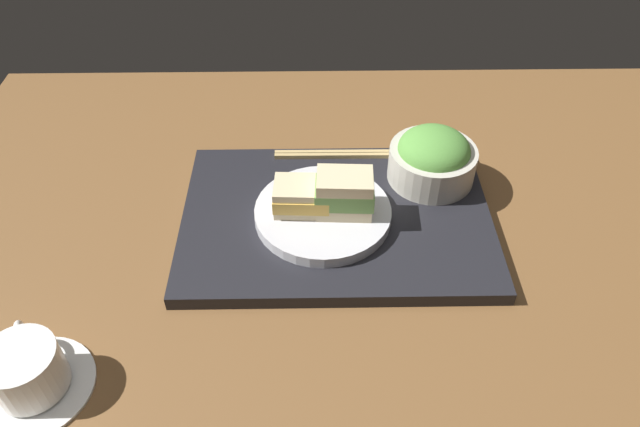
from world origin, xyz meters
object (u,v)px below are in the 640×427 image
Objects in this scene: sandwich_plate at (323,213)px; sandwich_far at (302,197)px; chopsticks_pair at (345,154)px; sandwich_near at (344,193)px; salad_bowl at (433,158)px; coffee_cup at (27,372)px.

sandwich_plate is 2.43× the size of sandwich_far.
chopsticks_pair is (-3.93, -14.49, -0.51)cm from sandwich_plate.
sandwich_near reaches higher than sandwich_far.
sandwich_near is 16.62cm from salad_bowl.
coffee_cup is at bearing 34.70° from sandwich_near.
sandwich_far reaches higher than coffee_cup.
salad_bowl reaches higher than sandwich_near.
sandwich_near is at bearing 33.25° from salad_bowl.
coffee_cup is (37.58, 40.08, 0.54)cm from chopsticks_pair.
sandwich_near reaches higher than chopsticks_pair.
sandwich_far is at bearing 23.57° from salad_bowl.
salad_bowl is 61.22cm from coffee_cup.
sandwich_plate is at bearing -142.75° from coffee_cup.
sandwich_plate is 4.28cm from sandwich_far.
salad_bowl is 0.98× the size of coffee_cup.
sandwich_far is 0.61× the size of salad_bowl.
salad_bowl is at bearing -152.23° from sandwich_plate.
salad_bowl reaches higher than sandwich_plate.
sandwich_near is 15.41cm from chopsticks_pair.
coffee_cup is at bearing 46.85° from chopsticks_pair.
sandwich_near is 44.74cm from coffee_cup.
salad_bowl is at bearing -146.75° from sandwich_near.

